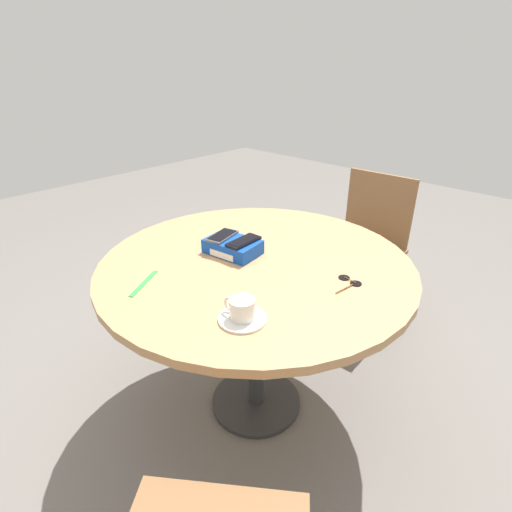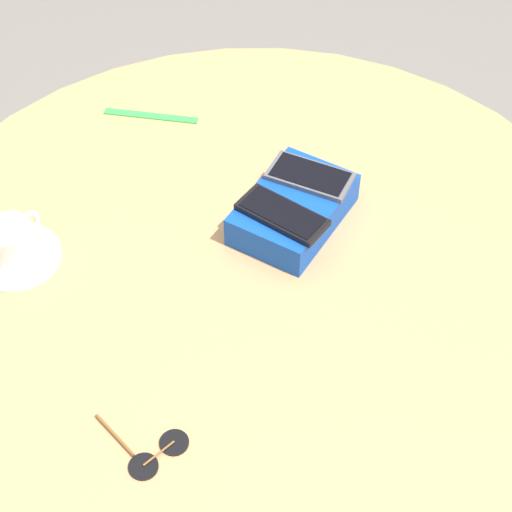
{
  "view_description": "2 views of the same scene",
  "coord_description": "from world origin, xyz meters",
  "px_view_note": "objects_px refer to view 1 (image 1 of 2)",
  "views": [
    {
      "loc": [
        0.9,
        -0.96,
        1.4
      ],
      "look_at": [
        0.0,
        0.0,
        0.74
      ],
      "focal_mm": 28.0,
      "sensor_mm": 36.0,
      "label": 1
    },
    {
      "loc": [
        0.68,
        0.55,
        1.71
      ],
      "look_at": [
        0.0,
        0.0,
        0.74
      ],
      "focal_mm": 60.0,
      "sensor_mm": 36.0,
      "label": 2
    }
  ],
  "objects_px": {
    "round_table": "(256,281)",
    "saucer": "(242,319)",
    "lanyard_strap": "(144,283)",
    "phone_black": "(243,241)",
    "phone_box": "(233,247)",
    "phone_gray": "(222,236)",
    "chair_far_side": "(364,247)",
    "sunglasses": "(349,281)",
    "coffee_cup": "(242,308)"
  },
  "relations": [
    {
      "from": "phone_box",
      "to": "coffee_cup",
      "type": "distance_m",
      "value": 0.44
    },
    {
      "from": "phone_black",
      "to": "lanyard_strap",
      "type": "height_order",
      "value": "phone_black"
    },
    {
      "from": "round_table",
      "to": "chair_far_side",
      "type": "height_order",
      "value": "chair_far_side"
    },
    {
      "from": "phone_black",
      "to": "sunglasses",
      "type": "xyz_separation_m",
      "value": [
        0.4,
        0.1,
        -0.06
      ]
    },
    {
      "from": "saucer",
      "to": "chair_far_side",
      "type": "bearing_deg",
      "value": 102.2
    },
    {
      "from": "phone_black",
      "to": "phone_gray",
      "type": "bearing_deg",
      "value": -169.96
    },
    {
      "from": "chair_far_side",
      "to": "round_table",
      "type": "bearing_deg",
      "value": -87.49
    },
    {
      "from": "round_table",
      "to": "coffee_cup",
      "type": "height_order",
      "value": "coffee_cup"
    },
    {
      "from": "round_table",
      "to": "lanyard_strap",
      "type": "bearing_deg",
      "value": -113.1
    },
    {
      "from": "round_table",
      "to": "phone_box",
      "type": "distance_m",
      "value": 0.16
    },
    {
      "from": "saucer",
      "to": "sunglasses",
      "type": "bearing_deg",
      "value": 74.48
    },
    {
      "from": "coffee_cup",
      "to": "sunglasses",
      "type": "xyz_separation_m",
      "value": [
        0.11,
        0.4,
        -0.04
      ]
    },
    {
      "from": "chair_far_side",
      "to": "sunglasses",
      "type": "bearing_deg",
      "value": -65.62
    },
    {
      "from": "round_table",
      "to": "lanyard_strap",
      "type": "distance_m",
      "value": 0.42
    },
    {
      "from": "phone_gray",
      "to": "chair_far_side",
      "type": "xyz_separation_m",
      "value": [
        0.12,
        0.95,
        -0.34
      ]
    },
    {
      "from": "phone_gray",
      "to": "coffee_cup",
      "type": "xyz_separation_m",
      "value": [
        0.38,
        -0.28,
        -0.02
      ]
    },
    {
      "from": "saucer",
      "to": "lanyard_strap",
      "type": "relative_size",
      "value": 0.81
    },
    {
      "from": "phone_box",
      "to": "phone_gray",
      "type": "xyz_separation_m",
      "value": [
        -0.05,
        -0.01,
        0.03
      ]
    },
    {
      "from": "saucer",
      "to": "coffee_cup",
      "type": "relative_size",
      "value": 1.38
    },
    {
      "from": "phone_gray",
      "to": "sunglasses",
      "type": "relative_size",
      "value": 1.15
    },
    {
      "from": "chair_far_side",
      "to": "phone_box",
      "type": "bearing_deg",
      "value": -94.24
    },
    {
      "from": "phone_black",
      "to": "lanyard_strap",
      "type": "relative_size",
      "value": 0.82
    },
    {
      "from": "chair_far_side",
      "to": "lanyard_strap",
      "type": "bearing_deg",
      "value": -95.24
    },
    {
      "from": "chair_far_side",
      "to": "saucer",
      "type": "bearing_deg",
      "value": -77.8
    },
    {
      "from": "phone_black",
      "to": "coffee_cup",
      "type": "xyz_separation_m",
      "value": [
        0.29,
        -0.3,
        -0.02
      ]
    },
    {
      "from": "phone_black",
      "to": "saucer",
      "type": "height_order",
      "value": "phone_black"
    },
    {
      "from": "coffee_cup",
      "to": "lanyard_strap",
      "type": "xyz_separation_m",
      "value": [
        -0.38,
        -0.08,
        -0.04
      ]
    },
    {
      "from": "phone_black",
      "to": "chair_far_side",
      "type": "bearing_deg",
      "value": 88.58
    },
    {
      "from": "phone_gray",
      "to": "phone_black",
      "type": "height_order",
      "value": "phone_black"
    },
    {
      "from": "round_table",
      "to": "phone_black",
      "type": "relative_size",
      "value": 8.06
    },
    {
      "from": "lanyard_strap",
      "to": "sunglasses",
      "type": "distance_m",
      "value": 0.69
    },
    {
      "from": "saucer",
      "to": "coffee_cup",
      "type": "height_order",
      "value": "coffee_cup"
    },
    {
      "from": "phone_gray",
      "to": "sunglasses",
      "type": "distance_m",
      "value": 0.51
    },
    {
      "from": "phone_gray",
      "to": "chair_far_side",
      "type": "relative_size",
      "value": 0.18
    },
    {
      "from": "sunglasses",
      "to": "phone_black",
      "type": "bearing_deg",
      "value": -165.66
    },
    {
      "from": "phone_gray",
      "to": "sunglasses",
      "type": "bearing_deg",
      "value": 13.51
    },
    {
      "from": "round_table",
      "to": "saucer",
      "type": "bearing_deg",
      "value": -52.94
    },
    {
      "from": "phone_black",
      "to": "lanyard_strap",
      "type": "xyz_separation_m",
      "value": [
        -0.1,
        -0.38,
        -0.06
      ]
    },
    {
      "from": "round_table",
      "to": "phone_box",
      "type": "relative_size",
      "value": 5.32
    },
    {
      "from": "phone_black",
      "to": "saucer",
      "type": "relative_size",
      "value": 1.02
    },
    {
      "from": "round_table",
      "to": "sunglasses",
      "type": "relative_size",
      "value": 9.1
    },
    {
      "from": "phone_gray",
      "to": "coffee_cup",
      "type": "relative_size",
      "value": 1.43
    },
    {
      "from": "saucer",
      "to": "phone_black",
      "type": "bearing_deg",
      "value": 134.25
    },
    {
      "from": "phone_gray",
      "to": "phone_black",
      "type": "relative_size",
      "value": 1.02
    },
    {
      "from": "phone_gray",
      "to": "round_table",
      "type": "bearing_deg",
      "value": 6.63
    },
    {
      "from": "lanyard_strap",
      "to": "sunglasses",
      "type": "bearing_deg",
      "value": 43.88
    },
    {
      "from": "phone_black",
      "to": "coffee_cup",
      "type": "relative_size",
      "value": 1.41
    },
    {
      "from": "phone_gray",
      "to": "sunglasses",
      "type": "xyz_separation_m",
      "value": [
        0.5,
        0.12,
        -0.06
      ]
    },
    {
      "from": "phone_box",
      "to": "sunglasses",
      "type": "height_order",
      "value": "phone_box"
    },
    {
      "from": "round_table",
      "to": "sunglasses",
      "type": "xyz_separation_m",
      "value": [
        0.34,
        0.1,
        0.09
      ]
    }
  ]
}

